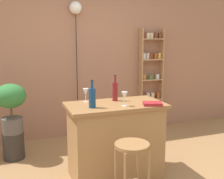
# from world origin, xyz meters

# --- Properties ---
(back_wall) EXTENTS (6.40, 0.10, 2.80)m
(back_wall) POSITION_xyz_m (0.00, 1.95, 1.40)
(back_wall) COLOR #9E6B51
(back_wall) RESTS_ON ground
(kitchen_counter) EXTENTS (1.15, 0.61, 0.91)m
(kitchen_counter) POSITION_xyz_m (0.00, 0.30, 0.46)
(kitchen_counter) COLOR #9E7042
(kitchen_counter) RESTS_ON ground
(bar_stool) EXTENTS (0.35, 0.35, 0.65)m
(bar_stool) POSITION_xyz_m (-0.05, -0.31, 0.49)
(bar_stool) COLOR #997047
(bar_stool) RESTS_ON ground
(spice_shelf) EXTENTS (0.44, 0.14, 1.83)m
(spice_shelf) POSITION_xyz_m (1.27, 1.81, 0.97)
(spice_shelf) COLOR tan
(spice_shelf) RESTS_ON ground
(plant_stool) EXTENTS (0.29, 0.29, 0.38)m
(plant_stool) POSITION_xyz_m (-1.16, 1.25, 0.19)
(plant_stool) COLOR #2D2823
(plant_stool) RESTS_ON ground
(potted_plant) EXTENTS (0.42, 0.38, 0.69)m
(potted_plant) POSITION_xyz_m (-1.16, 1.25, 0.80)
(potted_plant) COLOR #514C47
(potted_plant) RESTS_ON plant_stool
(bottle_sauce_amber) EXTENTS (0.08, 0.08, 0.31)m
(bottle_sauce_amber) POSITION_xyz_m (-0.31, 0.21, 1.03)
(bottle_sauce_amber) COLOR navy
(bottle_sauce_amber) RESTS_ON kitchen_counter
(bottle_spirits_clear) EXTENTS (0.07, 0.07, 0.32)m
(bottle_spirits_clear) POSITION_xyz_m (0.05, 0.45, 1.03)
(bottle_spirits_clear) COLOR maroon
(bottle_spirits_clear) RESTS_ON kitchen_counter
(wine_glass_left) EXTENTS (0.07, 0.07, 0.16)m
(wine_glass_left) POSITION_xyz_m (-0.30, 0.51, 1.03)
(wine_glass_left) COLOR silver
(wine_glass_left) RESTS_ON kitchen_counter
(wine_glass_center) EXTENTS (0.07, 0.07, 0.16)m
(wine_glass_center) POSITION_xyz_m (0.06, 0.16, 1.03)
(wine_glass_center) COLOR silver
(wine_glass_center) RESTS_ON kitchen_counter
(cookbook) EXTENTS (0.25, 0.21, 0.03)m
(cookbook) POSITION_xyz_m (0.37, 0.08, 0.93)
(cookbook) COLOR maroon
(cookbook) RESTS_ON kitchen_counter
(pendant_globe_light) EXTENTS (0.20, 0.20, 2.24)m
(pendant_globe_light) POSITION_xyz_m (-0.10, 1.84, 2.10)
(pendant_globe_light) COLOR black
(pendant_globe_light) RESTS_ON ground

